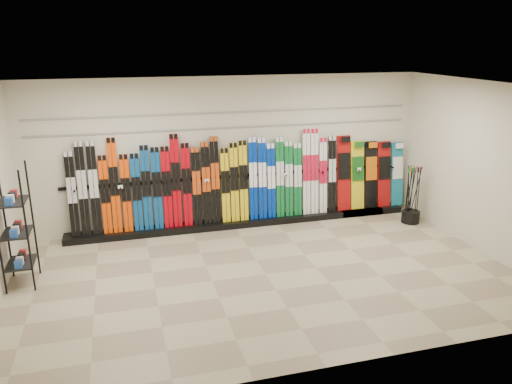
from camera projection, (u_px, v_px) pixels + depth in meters
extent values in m
plane|color=gray|center=(266.00, 274.00, 8.14)|extent=(8.00, 8.00, 0.00)
plane|color=beige|center=(230.00, 152.00, 9.99)|extent=(8.00, 0.00, 8.00)
plane|color=beige|center=(485.00, 169.00, 8.72)|extent=(0.00, 5.00, 5.00)
plane|color=silver|center=(267.00, 88.00, 7.25)|extent=(8.00, 8.00, 0.00)
cube|color=black|center=(244.00, 222.00, 10.28)|extent=(8.00, 0.40, 0.12)
cube|color=black|center=(72.00, 195.00, 9.21)|extent=(0.17, 0.17, 1.61)
cube|color=black|center=(82.00, 189.00, 9.24)|extent=(0.17, 0.19, 1.78)
cube|color=black|center=(94.00, 188.00, 9.29)|extent=(0.17, 0.19, 1.78)
cube|color=#E43F04|center=(105.00, 195.00, 9.37)|extent=(0.17, 0.16, 1.50)
cube|color=#E43F04|center=(115.00, 186.00, 9.38)|extent=(0.17, 0.20, 1.82)
cube|color=#E43F04|center=(126.00, 193.00, 9.47)|extent=(0.17, 0.16, 1.50)
cube|color=navy|center=(137.00, 192.00, 9.52)|extent=(0.17, 0.16, 1.50)
cube|color=navy|center=(146.00, 188.00, 9.55)|extent=(0.17, 0.18, 1.64)
cube|color=navy|center=(157.00, 188.00, 9.60)|extent=(0.17, 0.17, 1.59)
cube|color=#B6010E|center=(167.00, 188.00, 9.65)|extent=(0.17, 0.17, 1.60)
cube|color=#B6010E|center=(176.00, 181.00, 9.68)|extent=(0.17, 0.20, 1.83)
cube|color=#B6010E|center=(187.00, 185.00, 9.75)|extent=(0.17, 0.18, 1.64)
cube|color=black|center=(197.00, 187.00, 9.81)|extent=(0.17, 0.17, 1.55)
cube|color=black|center=(206.00, 183.00, 9.85)|extent=(0.17, 0.18, 1.64)
cube|color=black|center=(215.00, 180.00, 9.88)|extent=(0.17, 0.19, 1.74)
cube|color=yellow|center=(225.00, 186.00, 9.96)|extent=(0.17, 0.16, 1.50)
cube|color=yellow|center=(234.00, 183.00, 10.00)|extent=(0.17, 0.17, 1.59)
cube|color=yellow|center=(244.00, 181.00, 10.04)|extent=(0.17, 0.18, 1.63)
cube|color=#012BAA|center=(253.00, 179.00, 10.09)|extent=(0.17, 0.18, 1.68)
cube|color=#012BAA|center=(262.00, 179.00, 10.14)|extent=(0.17, 0.18, 1.66)
cube|color=#012BAA|center=(271.00, 181.00, 10.20)|extent=(0.17, 0.17, 1.54)
cube|color=#0D652A|center=(280.00, 177.00, 10.24)|extent=(0.17, 0.18, 1.66)
cube|color=#0D652A|center=(289.00, 179.00, 10.30)|extent=(0.17, 0.17, 1.57)
cube|color=#0D652A|center=(298.00, 180.00, 10.35)|extent=(0.17, 0.17, 1.51)
cube|color=silver|center=(307.00, 172.00, 10.37)|extent=(0.17, 0.19, 1.80)
cube|color=silver|center=(315.00, 172.00, 10.42)|extent=(0.17, 0.19, 1.79)
cube|color=silver|center=(323.00, 176.00, 10.49)|extent=(0.17, 0.17, 1.60)
cube|color=black|center=(332.00, 174.00, 10.54)|extent=(0.17, 0.18, 1.63)
cube|color=#990C0C|center=(344.00, 173.00, 10.67)|extent=(0.30, 0.25, 1.60)
cube|color=gold|center=(357.00, 175.00, 10.76)|extent=(0.30, 0.23, 1.48)
cube|color=black|center=(371.00, 175.00, 10.85)|extent=(0.29, 0.22, 1.45)
cube|color=#990C0C|center=(384.00, 174.00, 10.93)|extent=(0.30, 0.22, 1.43)
cube|color=#14728C|center=(397.00, 174.00, 11.01)|extent=(0.28, 0.22, 1.40)
cube|color=black|center=(16.00, 227.00, 7.56)|extent=(0.40, 0.60, 1.90)
cylinder|color=black|center=(410.00, 217.00, 10.39)|extent=(0.37, 0.37, 0.25)
cylinder|color=black|center=(418.00, 195.00, 10.24)|extent=(0.13, 0.16, 1.17)
cylinder|color=black|center=(415.00, 194.00, 10.30)|extent=(0.15, 0.13, 1.17)
cylinder|color=black|center=(416.00, 195.00, 10.24)|extent=(0.08, 0.06, 1.18)
cylinder|color=black|center=(411.00, 195.00, 10.25)|extent=(0.12, 0.04, 1.18)
cylinder|color=black|center=(409.00, 193.00, 10.37)|extent=(0.11, 0.07, 1.18)
cylinder|color=black|center=(411.00, 194.00, 10.26)|extent=(0.09, 0.16, 1.17)
cylinder|color=black|center=(408.00, 194.00, 10.31)|extent=(0.05, 0.16, 1.17)
cylinder|color=black|center=(407.00, 195.00, 10.25)|extent=(0.02, 0.03, 1.18)
cylinder|color=black|center=(409.00, 194.00, 10.29)|extent=(0.10, 0.10, 1.18)
cylinder|color=black|center=(409.00, 195.00, 10.21)|extent=(0.05, 0.10, 1.18)
cube|color=gray|center=(230.00, 128.00, 9.83)|extent=(7.60, 0.02, 0.03)
cube|color=gray|center=(230.00, 112.00, 9.74)|extent=(7.60, 0.02, 0.03)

